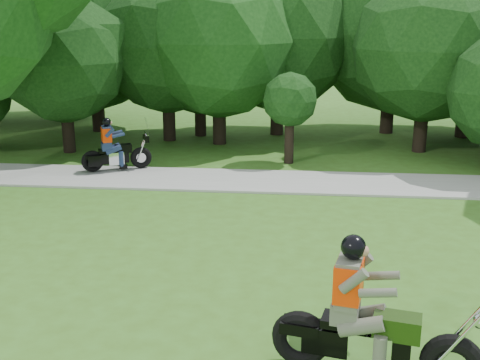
{
  "coord_description": "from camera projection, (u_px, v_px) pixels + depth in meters",
  "views": [
    {
      "loc": [
        -1.53,
        -7.63,
        4.42
      ],
      "look_at": [
        -2.67,
        3.8,
        1.22
      ],
      "focal_mm": 45.0,
      "sensor_mm": 36.0,
      "label": 1
    }
  ],
  "objects": [
    {
      "name": "ground",
      "position": [
        404.0,
        343.0,
        8.35
      ],
      "size": [
        100.0,
        100.0,
        0.0
      ],
      "primitive_type": "plane",
      "color": "#3B641C",
      "rests_on": "ground"
    },
    {
      "name": "walkway",
      "position": [
        355.0,
        184.0,
        16.01
      ],
      "size": [
        60.0,
        2.2,
        0.06
      ],
      "primitive_type": "cube",
      "color": "gray",
      "rests_on": "ground"
    },
    {
      "name": "tree_line",
      "position": [
        372.0,
        37.0,
        21.21
      ],
      "size": [
        39.86,
        12.55,
        7.7
      ],
      "color": "black",
      "rests_on": "ground"
    },
    {
      "name": "chopper_motorcycle",
      "position": [
        364.0,
        326.0,
        7.41
      ],
      "size": [
        2.6,
        0.99,
        1.87
      ],
      "rotation": [
        0.0,
        0.0,
        -0.22
      ],
      "color": "black",
      "rests_on": "ground"
    },
    {
      "name": "touring_motorcycle",
      "position": [
        112.0,
        151.0,
        17.1
      ],
      "size": [
        1.89,
        1.2,
        1.53
      ],
      "rotation": [
        0.0,
        0.0,
        0.43
      ],
      "color": "black",
      "rests_on": "walkway"
    }
  ]
}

